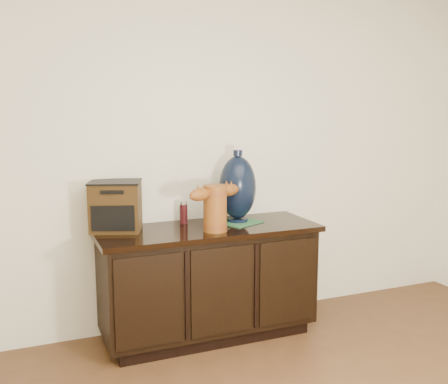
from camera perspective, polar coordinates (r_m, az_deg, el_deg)
name	(u,v)px	position (r m, az deg, el deg)	size (l,w,h in m)	color
sideboard	(208,281)	(3.55, -1.75, -9.64)	(1.46, 0.56, 0.75)	black
terracotta_vessel	(215,205)	(3.30, -0.99, -1.47)	(0.41, 0.23, 0.30)	brown
tv_radio	(116,206)	(3.40, -11.71, -1.50)	(0.38, 0.35, 0.32)	#36230D
green_mat	(237,222)	(3.59, 1.47, -3.24)	(0.26, 0.26, 0.01)	#2E663B
lamp_base	(238,188)	(3.54, 1.49, 0.48)	(0.33, 0.33, 0.49)	black
spray_can	(184,213)	(3.54, -4.42, -2.25)	(0.05, 0.05, 0.15)	#520E12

